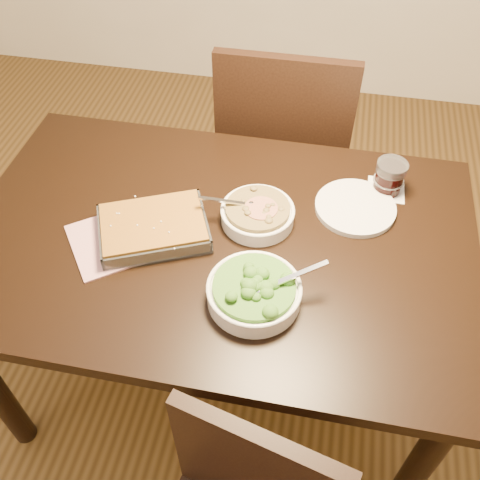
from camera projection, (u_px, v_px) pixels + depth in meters
The scene contains 10 objects.
ground at pixel (224, 370), 2.02m from camera, with size 4.00×4.00×0.00m, color #442E13.
table at pixel (219, 258), 1.53m from camera, with size 1.40×0.90×0.75m.
magazine_a at pixel (128, 236), 1.45m from camera, with size 0.30×0.22×0.01m, color #A32E49.
coaster at pixel (386, 190), 1.58m from camera, with size 0.11×0.11×0.00m, color white.
stew_bowl at pixel (258, 213), 1.48m from camera, with size 0.23×0.21×0.08m.
broccoli_bowl at pixel (254, 291), 1.29m from camera, with size 0.25×0.23×0.09m.
baking_dish at pixel (154, 228), 1.44m from camera, with size 0.35×0.31×0.05m.
wine_tumbler at pixel (390, 176), 1.54m from camera, with size 0.09×0.09×0.10m.
dinner_plate at pixel (355, 207), 1.52m from camera, with size 0.23×0.23×0.02m, color silver.
chair_far at pixel (284, 147), 2.03m from camera, with size 0.47×0.47×0.99m.
Camera 1 is at (0.25, -0.96, 1.82)m, focal length 40.00 mm.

